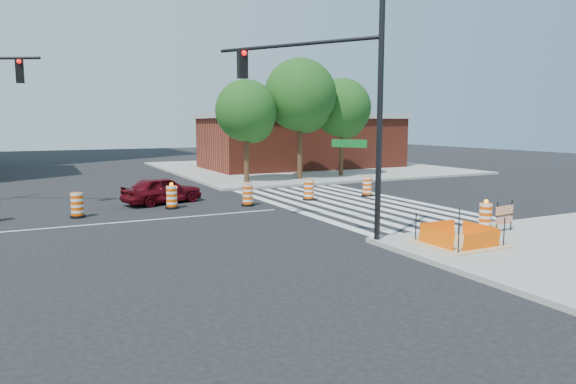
{
  "coord_description": "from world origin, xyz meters",
  "views": [
    {
      "loc": [
        -2.47,
        -20.35,
        3.8
      ],
      "look_at": [
        5.53,
        -4.32,
        1.4
      ],
      "focal_mm": 32.0,
      "sensor_mm": 36.0,
      "label": 1
    }
  ],
  "objects": [
    {
      "name": "ground",
      "position": [
        0.0,
        0.0,
        0.0
      ],
      "size": [
        120.0,
        120.0,
        0.0
      ],
      "primitive_type": "plane",
      "color": "black",
      "rests_on": "ground"
    },
    {
      "name": "sidewalk_ne",
      "position": [
        18.0,
        18.0,
        0.07
      ],
      "size": [
        22.0,
        22.0,
        0.15
      ],
      "primitive_type": "cube",
      "color": "gray",
      "rests_on": "ground"
    },
    {
      "name": "crosswalk_east",
      "position": [
        10.95,
        0.0,
        0.01
      ],
      "size": [
        6.75,
        13.5,
        0.01
      ],
      "color": "silver",
      "rests_on": "ground"
    },
    {
      "name": "lane_centerline",
      "position": [
        0.0,
        0.0,
        0.01
      ],
      "size": [
        14.0,
        0.12,
        0.01
      ],
      "primitive_type": "cube",
      "color": "silver",
      "rests_on": "ground"
    },
    {
      "name": "excavation_pit",
      "position": [
        9.0,
        -9.0,
        0.22
      ],
      "size": [
        2.2,
        2.2,
        0.9
      ],
      "color": "tan",
      "rests_on": "ground"
    },
    {
      "name": "brick_storefront",
      "position": [
        18.0,
        18.0,
        2.32
      ],
      "size": [
        16.5,
        8.5,
        4.6
      ],
      "color": "maroon",
      "rests_on": "ground"
    },
    {
      "name": "red_coupe",
      "position": [
        2.99,
        4.05,
        0.65
      ],
      "size": [
        4.13,
        2.69,
        1.31
      ],
      "primitive_type": "imported",
      "rotation": [
        0.0,
        0.0,
        1.9
      ],
      "color": "#4F060E",
      "rests_on": "ground"
    },
    {
      "name": "signal_pole_se",
      "position": [
        6.25,
        -5.95,
        4.93
      ],
      "size": [
        3.46,
        5.16,
        8.04
      ],
      "rotation": [
        0.0,
        0.0,
        2.15
      ],
      "color": "black",
      "rests_on": "ground"
    },
    {
      "name": "pit_drum",
      "position": [
        11.45,
        -7.78,
        0.59
      ],
      "size": [
        0.54,
        0.54,
        1.06
      ],
      "color": "black",
      "rests_on": "ground"
    },
    {
      "name": "barricade",
      "position": [
        11.7,
        -8.35,
        0.73
      ],
      "size": [
        0.9,
        0.15,
        1.06
      ],
      "rotation": [
        0.0,
        0.0,
        0.12
      ],
      "color": "#E74C04",
      "rests_on": "ground"
    },
    {
      "name": "tree_north_c",
      "position": [
        9.61,
        9.6,
        4.37
      ],
      "size": [
        3.84,
        3.83,
        6.51
      ],
      "color": "#382314",
      "rests_on": "ground"
    },
    {
      "name": "tree_north_d",
      "position": [
        13.46,
        9.73,
        5.39
      ],
      "size": [
        4.72,
        4.72,
        8.02
      ],
      "color": "#382314",
      "rests_on": "ground"
    },
    {
      "name": "tree_north_e",
      "position": [
        17.1,
        10.38,
        4.65
      ],
      "size": [
        4.07,
        4.07,
        6.93
      ],
      "color": "#382314",
      "rests_on": "ground"
    },
    {
      "name": "median_drum_3",
      "position": [
        -0.96,
        1.84,
        0.48
      ],
      "size": [
        0.6,
        0.6,
        1.02
      ],
      "color": "black",
      "rests_on": "ground"
    },
    {
      "name": "median_drum_4",
      "position": [
        3.03,
        2.34,
        0.49
      ],
      "size": [
        0.6,
        0.6,
        1.18
      ],
      "color": "black",
      "rests_on": "ground"
    },
    {
      "name": "median_drum_5",
      "position": [
        6.37,
        1.54,
        0.48
      ],
      "size": [
        0.6,
        0.6,
        1.02
      ],
      "color": "black",
      "rests_on": "ground"
    },
    {
      "name": "median_drum_6",
      "position": [
        9.74,
        1.78,
        0.48
      ],
      "size": [
        0.6,
        0.6,
        1.02
      ],
      "color": "black",
      "rests_on": "ground"
    },
    {
      "name": "median_drum_7",
      "position": [
        13.19,
        1.69,
        0.48
      ],
      "size": [
        0.6,
        0.6,
        1.02
      ],
      "color": "black",
      "rests_on": "ground"
    }
  ]
}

